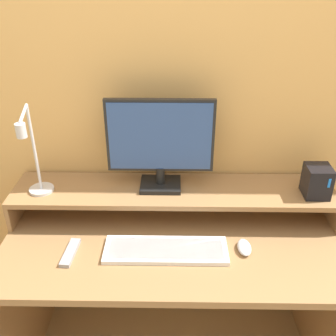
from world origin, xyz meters
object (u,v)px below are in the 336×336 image
Objects in this scene: keyboard at (166,250)px; mouse at (245,247)px; monitor at (160,142)px; remote_control at (71,253)px; router_dock at (317,181)px; desk_lamp at (34,162)px.

mouse is at bearing 2.98° from keyboard.
monitor reaches higher than remote_control.
monitor is 2.80× the size of remote_control.
keyboard is (-0.61, -0.21, -0.19)m from router_dock.
mouse is at bearing -147.80° from router_dock.
router_dock reaches higher than mouse.
desk_lamp is 1.14m from router_dock.
desk_lamp is 0.88m from mouse.
mouse is at bearing -37.04° from monitor.
monitor is 0.50m from desk_lamp.
monitor is at bearing 174.91° from router_dock.
mouse is 0.67m from remote_control.
router_dock is 0.83× the size of remote_control.
monitor is at bearing 95.98° from keyboard.
desk_lamp is at bearing 128.88° from remote_control.
monitor is 0.92× the size of keyboard.
keyboard is at bearing -84.02° from monitor.
monitor reaches higher than keyboard.
router_dock is (1.13, 0.04, -0.10)m from desk_lamp.
monitor reaches higher than router_dock.
monitor is 3.36× the size of router_dock.
remote_control is (-0.37, -0.02, -0.00)m from keyboard.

